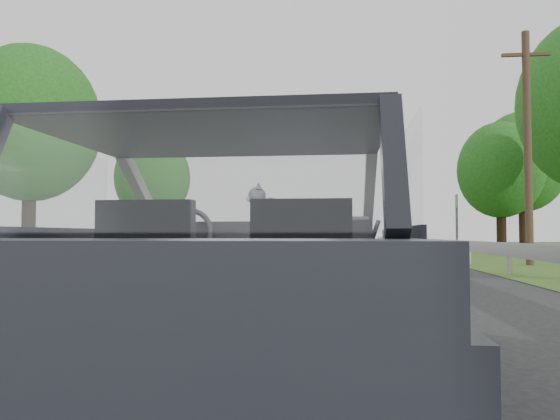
% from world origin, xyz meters
% --- Properties ---
extents(ground, '(140.00, 140.00, 0.00)m').
position_xyz_m(ground, '(0.00, 0.00, 0.00)').
color(ground, '#3C3C3C').
rests_on(ground, ground).
extents(subject_car, '(1.80, 4.00, 1.45)m').
position_xyz_m(subject_car, '(0.00, 0.00, 0.72)').
color(subject_car, black).
rests_on(subject_car, ground).
extents(dashboard, '(1.58, 0.45, 0.30)m').
position_xyz_m(dashboard, '(0.00, 0.62, 0.85)').
color(dashboard, black).
rests_on(dashboard, subject_car).
extents(driver_seat, '(0.50, 0.72, 0.42)m').
position_xyz_m(driver_seat, '(-0.40, -0.29, 0.88)').
color(driver_seat, black).
rests_on(driver_seat, subject_car).
extents(passenger_seat, '(0.50, 0.72, 0.42)m').
position_xyz_m(passenger_seat, '(0.40, -0.29, 0.88)').
color(passenger_seat, black).
rests_on(passenger_seat, subject_car).
extents(steering_wheel, '(0.36, 0.36, 0.04)m').
position_xyz_m(steering_wheel, '(-0.40, 0.33, 0.92)').
color(steering_wheel, black).
rests_on(steering_wheel, dashboard).
extents(cat, '(0.60, 0.23, 0.26)m').
position_xyz_m(cat, '(0.29, 0.58, 1.09)').
color(cat, slate).
rests_on(cat, dashboard).
extents(guardrail, '(0.05, 90.00, 0.32)m').
position_xyz_m(guardrail, '(4.30, 10.00, 0.58)').
color(guardrail, '#A4A4A4').
rests_on(guardrail, ground).
extents(other_car, '(2.20, 4.28, 1.34)m').
position_xyz_m(other_car, '(-1.30, 19.13, 0.67)').
color(other_car, '#ACB2BF').
rests_on(other_car, ground).
extents(highway_sign, '(0.26, 1.10, 2.73)m').
position_xyz_m(highway_sign, '(5.76, 22.39, 1.36)').
color(highway_sign, '#0C5814').
rests_on(highway_sign, ground).
extents(utility_pole, '(0.28, 0.28, 7.07)m').
position_xyz_m(utility_pole, '(6.14, 13.90, 3.54)').
color(utility_pole, brown).
rests_on(utility_pole, ground).
extents(tree_2, '(5.05, 5.05, 6.63)m').
position_xyz_m(tree_2, '(8.82, 26.38, 3.31)').
color(tree_2, '#195415').
rests_on(tree_2, ground).
extents(tree_3, '(7.58, 7.58, 8.98)m').
position_xyz_m(tree_3, '(12.68, 35.17, 4.49)').
color(tree_3, '#195415').
rests_on(tree_3, ground).
extents(tree_5, '(6.38, 6.38, 8.26)m').
position_xyz_m(tree_5, '(-11.76, 17.22, 4.13)').
color(tree_5, '#195415').
rests_on(tree_5, ground).
extents(tree_6, '(4.70, 4.70, 6.13)m').
position_xyz_m(tree_6, '(-9.57, 25.18, 3.06)').
color(tree_6, '#195415').
rests_on(tree_6, ground).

